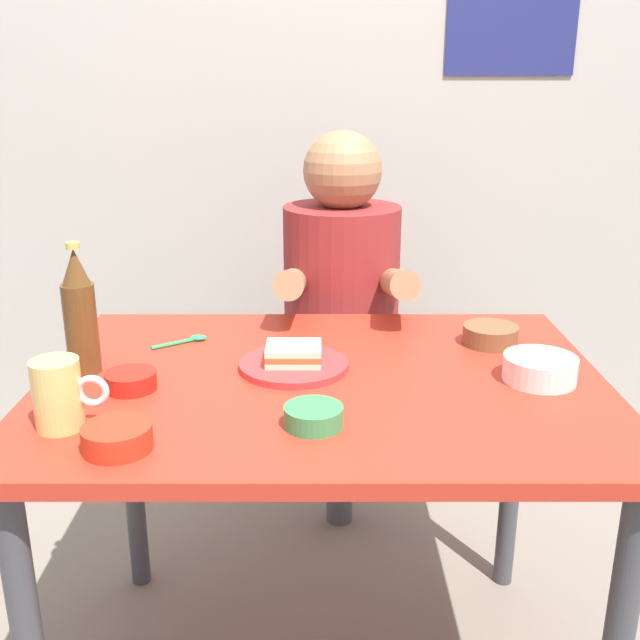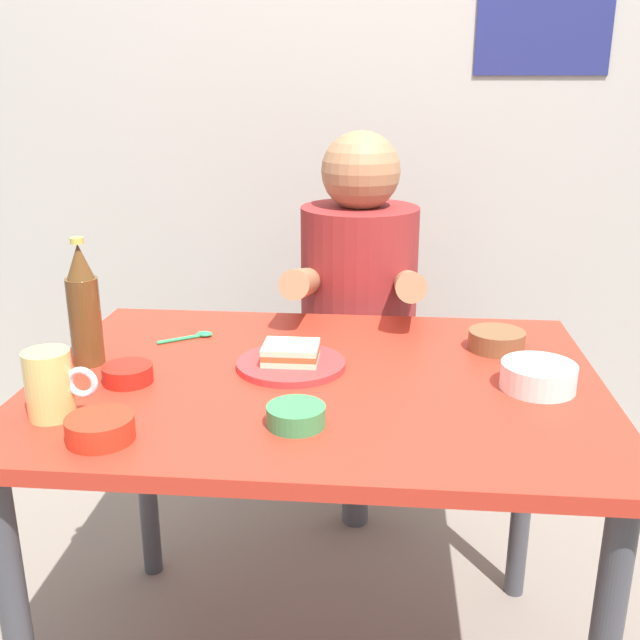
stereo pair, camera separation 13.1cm
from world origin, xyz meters
TOP-DOWN VIEW (x-y plane):
  - wall_back at (0.00, 1.05)m, footprint 4.40×0.09m
  - dining_table at (0.00, 0.00)m, footprint 1.10×0.80m
  - stool at (0.05, 0.63)m, footprint 0.34×0.34m
  - person_seated at (0.05, 0.62)m, footprint 0.33×0.56m
  - plate_orange at (-0.06, 0.04)m, footprint 0.22×0.22m
  - sandwich at (-0.06, 0.04)m, footprint 0.11×0.09m
  - beer_mug at (-0.44, -0.22)m, footprint 0.13×0.08m
  - beer_bottle at (-0.47, 0.03)m, footprint 0.06×0.06m
  - rice_bowl_white at (0.42, -0.02)m, footprint 0.14×0.14m
  - dip_bowl_green at (-0.02, -0.22)m, footprint 0.10×0.10m
  - condiment_bowl_brown at (0.37, 0.18)m, footprint 0.12×0.12m
  - sambal_bowl_red at (-0.36, -0.06)m, footprint 0.10×0.10m
  - sauce_bowl_chili at (-0.32, -0.30)m, footprint 0.11×0.11m
  - spoon at (-0.30, 0.20)m, footprint 0.11×0.08m

SIDE VIEW (x-z plane):
  - stool at x=0.05m, z-range 0.12..0.57m
  - dining_table at x=0.00m, z-range 0.28..1.02m
  - spoon at x=-0.30m, z-range 0.74..0.75m
  - plate_orange at x=-0.06m, z-range 0.74..0.75m
  - sambal_bowl_red at x=-0.36m, z-range 0.74..0.78m
  - dip_bowl_green at x=-0.02m, z-range 0.74..0.78m
  - sauce_bowl_chili at x=-0.32m, z-range 0.74..0.78m
  - condiment_bowl_brown at x=0.37m, z-range 0.74..0.78m
  - person_seated at x=0.05m, z-range 0.41..1.13m
  - rice_bowl_white at x=0.42m, z-range 0.74..0.79m
  - sandwich at x=-0.06m, z-range 0.75..0.79m
  - beer_mug at x=-0.44m, z-range 0.74..0.86m
  - beer_bottle at x=-0.47m, z-range 0.73..0.99m
  - wall_back at x=0.00m, z-range 0.00..2.60m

